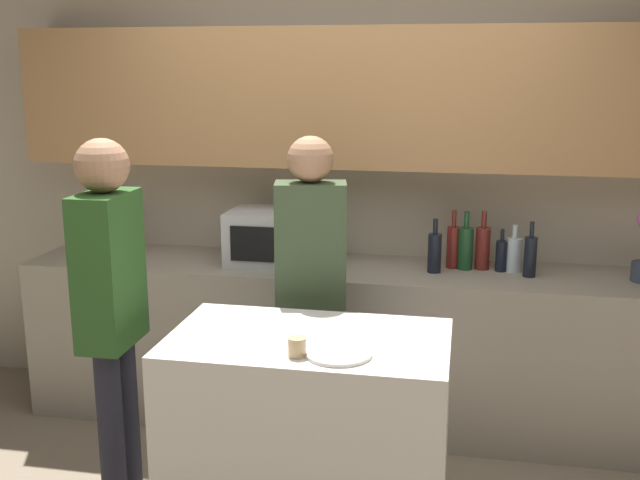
# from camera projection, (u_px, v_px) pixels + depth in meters

# --- Properties ---
(back_wall) EXTENTS (6.40, 0.40, 2.70)m
(back_wall) POSITION_uv_depth(u_px,v_px,m) (354.00, 148.00, 4.25)
(back_wall) COLOR #B2A893
(back_wall) RESTS_ON ground_plane
(back_counter) EXTENTS (3.60, 0.62, 0.91)m
(back_counter) POSITION_uv_depth(u_px,v_px,m) (345.00, 344.00, 4.24)
(back_counter) COLOR gray
(back_counter) RESTS_ON ground_plane
(kitchen_island) EXTENTS (1.15, 0.69, 0.91)m
(kitchen_island) POSITION_uv_depth(u_px,v_px,m) (309.00, 439.00, 3.16)
(kitchen_island) COLOR beige
(kitchen_island) RESTS_ON ground_plane
(microwave) EXTENTS (0.52, 0.39, 0.30)m
(microwave) POSITION_uv_depth(u_px,v_px,m) (276.00, 237.00, 4.18)
(microwave) COLOR #B7BABC
(microwave) RESTS_ON back_counter
(toaster) EXTENTS (0.26, 0.16, 0.18)m
(toaster) POSITION_uv_depth(u_px,v_px,m) (108.00, 239.00, 4.39)
(toaster) COLOR silver
(toaster) RESTS_ON back_counter
(bottle_0) EXTENTS (0.07, 0.07, 0.29)m
(bottle_0) POSITION_uv_depth(u_px,v_px,m) (434.00, 252.00, 4.00)
(bottle_0) COLOR black
(bottle_0) RESTS_ON back_counter
(bottle_1) EXTENTS (0.07, 0.07, 0.32)m
(bottle_1) POSITION_uv_depth(u_px,v_px,m) (453.00, 246.00, 4.09)
(bottle_1) COLOR maroon
(bottle_1) RESTS_ON back_counter
(bottle_2) EXTENTS (0.08, 0.08, 0.32)m
(bottle_2) POSITION_uv_depth(u_px,v_px,m) (465.00, 247.00, 4.06)
(bottle_2) COLOR #194723
(bottle_2) RESTS_ON back_counter
(bottle_3) EXTENTS (0.08, 0.08, 0.32)m
(bottle_3) POSITION_uv_depth(u_px,v_px,m) (483.00, 247.00, 4.06)
(bottle_3) COLOR maroon
(bottle_3) RESTS_ON back_counter
(bottle_4) EXTENTS (0.06, 0.06, 0.23)m
(bottle_4) POSITION_uv_depth(u_px,v_px,m) (501.00, 255.00, 4.03)
(bottle_4) COLOR black
(bottle_4) RESTS_ON back_counter
(bottle_5) EXTENTS (0.08, 0.08, 0.26)m
(bottle_5) POSITION_uv_depth(u_px,v_px,m) (514.00, 254.00, 4.02)
(bottle_5) COLOR silver
(bottle_5) RESTS_ON back_counter
(bottle_6) EXTENTS (0.07, 0.07, 0.30)m
(bottle_6) POSITION_uv_depth(u_px,v_px,m) (530.00, 256.00, 3.92)
(bottle_6) COLOR black
(bottle_6) RESTS_ON back_counter
(plate_on_island) EXTENTS (0.26, 0.26, 0.01)m
(plate_on_island) POSITION_uv_depth(u_px,v_px,m) (338.00, 353.00, 2.86)
(plate_on_island) COLOR white
(plate_on_island) RESTS_ON kitchen_island
(cup_0) EXTENTS (0.07, 0.07, 0.08)m
(cup_0) POSITION_uv_depth(u_px,v_px,m) (297.00, 347.00, 2.85)
(cup_0) COLOR tan
(cup_0) RESTS_ON kitchen_island
(person_left) EXTENTS (0.37, 0.25, 1.68)m
(person_left) POSITION_uv_depth(u_px,v_px,m) (311.00, 275.00, 3.64)
(person_left) COLOR black
(person_left) RESTS_ON ground_plane
(person_center) EXTENTS (0.22, 0.34, 1.71)m
(person_center) POSITION_uv_depth(u_px,v_px,m) (111.00, 300.00, 3.18)
(person_center) COLOR black
(person_center) RESTS_ON ground_plane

